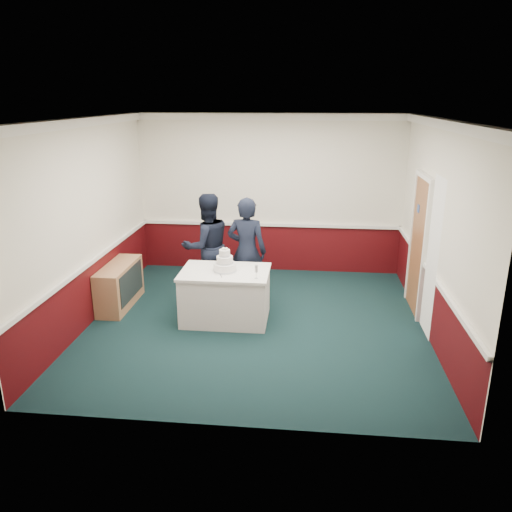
# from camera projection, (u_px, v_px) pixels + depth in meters

# --- Properties ---
(ground) EXTENTS (5.00, 5.00, 0.00)m
(ground) POSITION_uv_depth(u_px,v_px,m) (256.00, 323.00, 7.56)
(ground) COLOR #12262B
(ground) RESTS_ON ground
(room_shell) EXTENTS (5.00, 5.00, 3.00)m
(room_shell) POSITION_uv_depth(u_px,v_px,m) (265.00, 187.00, 7.54)
(room_shell) COLOR silver
(room_shell) RESTS_ON ground
(sideboard) EXTENTS (0.41, 1.20, 0.70)m
(sideboard) POSITION_uv_depth(u_px,v_px,m) (120.00, 285.00, 8.10)
(sideboard) COLOR #AF7C55
(sideboard) RESTS_ON ground
(cake_table) EXTENTS (1.32, 0.92, 0.79)m
(cake_table) POSITION_uv_depth(u_px,v_px,m) (225.00, 295.00, 7.57)
(cake_table) COLOR white
(cake_table) RESTS_ON ground
(wedding_cake) EXTENTS (0.35, 0.35, 0.36)m
(wedding_cake) POSITION_uv_depth(u_px,v_px,m) (225.00, 264.00, 7.42)
(wedding_cake) COLOR white
(wedding_cake) RESTS_ON cake_table
(cake_knife) EXTENTS (0.08, 0.21, 0.00)m
(cake_knife) POSITION_uv_depth(u_px,v_px,m) (221.00, 275.00, 7.27)
(cake_knife) COLOR silver
(cake_knife) RESTS_ON cake_table
(champagne_flute) EXTENTS (0.05, 0.05, 0.21)m
(champagne_flute) POSITION_uv_depth(u_px,v_px,m) (256.00, 269.00, 7.10)
(champagne_flute) COLOR silver
(champagne_flute) RESTS_ON cake_table
(person_man) EXTENTS (1.09, 1.03, 1.78)m
(person_man) POSITION_uv_depth(u_px,v_px,m) (207.00, 246.00, 8.32)
(person_man) COLOR black
(person_man) RESTS_ON ground
(person_woman) EXTENTS (0.70, 0.51, 1.78)m
(person_woman) POSITION_uv_depth(u_px,v_px,m) (247.00, 251.00, 8.06)
(person_woman) COLOR black
(person_woman) RESTS_ON ground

